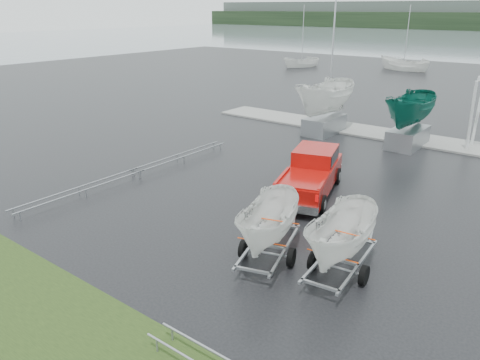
# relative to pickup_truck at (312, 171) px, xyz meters

# --- Properties ---
(ground_plane) EXTENTS (120.00, 120.00, 0.00)m
(ground_plane) POSITION_rel_pickup_truck_xyz_m (1.44, -1.46, -0.96)
(ground_plane) COLOR black
(ground_plane) RESTS_ON ground
(dock) EXTENTS (30.00, 3.00, 0.12)m
(dock) POSITION_rel_pickup_truck_xyz_m (1.44, 11.54, -0.91)
(dock) COLOR gray
(dock) RESTS_ON ground
(pickup_truck) EXTENTS (3.41, 5.83, 1.84)m
(pickup_truck) POSITION_rel_pickup_truck_xyz_m (0.00, 0.00, 0.00)
(pickup_truck) COLOR #970C08
(pickup_truck) RESTS_ON ground
(trailer_hitched) EXTENTS (2.19, 3.79, 4.54)m
(trailer_hitched) POSITION_rel_pickup_truck_xyz_m (1.84, -5.97, 1.51)
(trailer_hitched) COLOR gray
(trailer_hitched) RESTS_ON ground
(trailer_parked) EXTENTS (1.83, 3.70, 4.61)m
(trailer_parked) POSITION_rel_pickup_truck_xyz_m (4.09, -5.40, 1.55)
(trailer_parked) COLOR gray
(trailer_parked) RESTS_ON ground
(keelboat_0) EXTENTS (2.31, 3.20, 10.48)m
(keelboat_0) POSITION_rel_pickup_truck_xyz_m (-4.46, 9.54, 2.70)
(keelboat_0) COLOR gray
(keelboat_0) RESTS_ON ground
(keelboat_1) EXTENTS (2.06, 3.20, 6.58)m
(keelboat_1) POSITION_rel_pickup_truck_xyz_m (0.88, 9.74, 2.26)
(keelboat_1) COLOR gray
(keelboat_1) RESTS_ON ground
(mast_rack_0) EXTENTS (0.56, 6.50, 0.06)m
(mast_rack_0) POSITION_rel_pickup_truck_xyz_m (-7.56, -0.46, -0.61)
(mast_rack_0) COLOR gray
(mast_rack_0) RESTS_ON ground
(mast_rack_1) EXTENTS (0.56, 6.50, 0.06)m
(mast_rack_1) POSITION_rel_pickup_truck_xyz_m (-7.56, -6.46, -0.61)
(mast_rack_1) COLOR gray
(mast_rack_1) RESTS_ON ground
(moored_boat_0) EXTENTS (2.86, 2.89, 10.82)m
(moored_boat_0) POSITION_rel_pickup_truck_xyz_m (-23.96, 39.62, -0.95)
(moored_boat_0) COLOR silver
(moored_boat_0) RESTS_ON ground
(moored_boat_1) EXTENTS (3.12, 3.06, 11.46)m
(moored_boat_1) POSITION_rel_pickup_truck_xyz_m (-11.77, 44.73, -0.95)
(moored_boat_1) COLOR silver
(moored_boat_1) RESTS_ON ground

